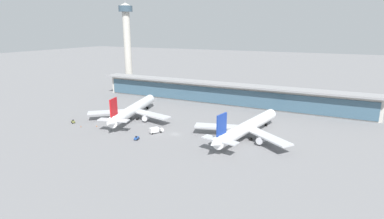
{
  "coord_description": "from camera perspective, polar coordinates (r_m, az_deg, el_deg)",
  "views": [
    {
      "loc": [
        72.16,
        -127.51,
        52.16
      ],
      "look_at": [
        0.0,
        20.46,
        8.14
      ],
      "focal_mm": 28.38,
      "sensor_mm": 36.0,
      "label": 1
    }
  ],
  "objects": [
    {
      "name": "safety_cone_alpha",
      "position": [
        176.96,
        -20.14,
        -3.01
      ],
      "size": [
        0.62,
        0.62,
        0.7
      ],
      "color": "orange",
      "rests_on": "ground"
    },
    {
      "name": "control_tower",
      "position": [
        281.18,
        -12.1,
        12.72
      ],
      "size": [
        12.0,
        12.0,
        78.57
      ],
      "color": "beige",
      "rests_on": "ground"
    },
    {
      "name": "service_truck_under_wing_white",
      "position": [
        157.35,
        -6.87,
        -3.85
      ],
      "size": [
        5.79,
        7.42,
        3.1
      ],
      "color": "silver",
      "rests_on": "ground"
    },
    {
      "name": "service_truck_near_nose_blue",
      "position": [
        149.75,
        -10.37,
        -5.32
      ],
      "size": [
        2.12,
        3.09,
        2.05
      ],
      "color": "#234C9E",
      "rests_on": "ground"
    },
    {
      "name": "airliner_centre_stand",
      "position": [
        150.43,
        10.23,
        -3.32
      ],
      "size": [
        50.26,
        66.18,
        17.72
      ],
      "color": "white",
      "rests_on": "ground"
    },
    {
      "name": "ground_plane",
      "position": [
        155.52,
        -3.32,
        -4.65
      ],
      "size": [
        1200.0,
        1200.0,
        0.0
      ],
      "primitive_type": "plane",
      "color": "slate"
    },
    {
      "name": "safety_cone_bravo",
      "position": [
        175.04,
        -17.47,
        -2.97
      ],
      "size": [
        0.62,
        0.62,
        0.7
      ],
      "color": "orange",
      "rests_on": "ground"
    },
    {
      "name": "airliner_left_stand",
      "position": [
        183.25,
        -11.06,
        -0.04
      ],
      "size": [
        49.8,
        65.82,
        17.72
      ],
      "color": "white",
      "rests_on": "ground"
    },
    {
      "name": "service_truck_mid_apron_olive",
      "position": [
        185.86,
        -21.44,
        -2.12
      ],
      "size": [
        3.33,
        2.93,
        2.05
      ],
      "color": "olive",
      "rests_on": "ground"
    },
    {
      "name": "terminal_building",
      "position": [
        216.71,
        5.99,
        3.09
      ],
      "size": [
        198.76,
        12.8,
        15.2
      ],
      "color": "beige",
      "rests_on": "ground"
    }
  ]
}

